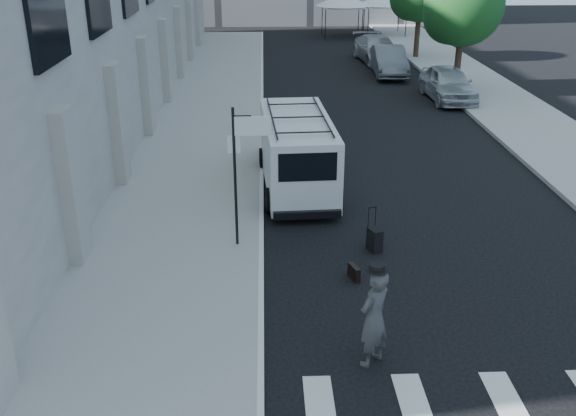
{
  "coord_description": "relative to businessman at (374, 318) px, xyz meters",
  "views": [
    {
      "loc": [
        -1.85,
        -11.26,
        7.37
      ],
      "look_at": [
        -1.34,
        2.76,
        1.3
      ],
      "focal_mm": 40.0,
      "sensor_mm": 36.0,
      "label": 1
    }
  ],
  "objects": [
    {
      "name": "sidewalk_right",
      "position": [
        8.95,
        21.53,
        -0.9
      ],
      "size": [
        4.0,
        56.0,
        0.15
      ],
      "primitive_type": "cube",
      "color": "gray",
      "rests_on": "ground"
    },
    {
      "name": "parked_car_b",
      "position": [
        4.95,
        25.68,
        -0.2
      ],
      "size": [
        1.84,
        4.78,
        1.55
      ],
      "primitive_type": "imported",
      "rotation": [
        0.0,
        0.0,
        -0.04
      ],
      "color": "#5A5D62",
      "rests_on": "ground"
    },
    {
      "name": "suitcase",
      "position": [
        0.78,
        4.53,
        -0.68
      ],
      "size": [
        0.39,
        0.47,
        1.13
      ],
      "rotation": [
        0.0,
        0.0,
        0.38
      ],
      "color": "black",
      "rests_on": "ground"
    },
    {
      "name": "ground",
      "position": [
        -0.05,
        1.53,
        -0.98
      ],
      "size": [
        120.0,
        120.0,
        0.0
      ],
      "primitive_type": "plane",
      "color": "black",
      "rests_on": "ground"
    },
    {
      "name": "parked_car_a",
      "position": [
        6.7,
        19.92,
        -0.19
      ],
      "size": [
        2.02,
        4.7,
        1.58
      ],
      "primitive_type": "imported",
      "rotation": [
        0.0,
        0.0,
        0.03
      ],
      "color": "#ABAFB4",
      "rests_on": "ground"
    },
    {
      "name": "businessman",
      "position": [
        0.0,
        0.0,
        0.0
      ],
      "size": [
        0.84,
        0.83,
        1.95
      ],
      "primitive_type": "imported",
      "rotation": [
        0.0,
        0.0,
        3.9
      ],
      "color": "#39393C",
      "rests_on": "ground"
    },
    {
      "name": "sidewalk_left",
      "position": [
        -4.3,
        17.53,
        -0.9
      ],
      "size": [
        4.5,
        48.0,
        0.15
      ],
      "primitive_type": "cube",
      "color": "gray",
      "rests_on": "ground"
    },
    {
      "name": "tree_near",
      "position": [
        7.45,
        21.68,
        3.0
      ],
      "size": [
        3.8,
        3.83,
        6.03
      ],
      "color": "black",
      "rests_on": "ground"
    },
    {
      "name": "briefcase",
      "position": [
        0.08,
        3.12,
        -0.81
      ],
      "size": [
        0.25,
        0.46,
        0.34
      ],
      "primitive_type": "cube",
      "rotation": [
        0.0,
        0.0,
        0.32
      ],
      "color": "black",
      "rests_on": "ground"
    },
    {
      "name": "tent_left",
      "position": [
        3.95,
        39.53,
        1.73
      ],
      "size": [
        4.0,
        4.0,
        3.2
      ],
      "color": "black",
      "rests_on": "ground"
    },
    {
      "name": "parked_car_c",
      "position": [
        4.95,
        29.63,
        -0.21
      ],
      "size": [
        2.72,
        5.49,
        1.53
      ],
      "primitive_type": "imported",
      "rotation": [
        0.0,
        0.0,
        0.11
      ],
      "color": "#9D9FA4",
      "rests_on": "ground"
    },
    {
      "name": "sign_pole",
      "position": [
        -2.42,
        4.73,
        1.68
      ],
      "size": [
        1.03,
        0.07,
        3.5
      ],
      "color": "black",
      "rests_on": "sidewalk_left"
    },
    {
      "name": "cargo_van",
      "position": [
        -0.96,
        8.99,
        0.19
      ],
      "size": [
        2.36,
        6.05,
        2.25
      ],
      "rotation": [
        0.0,
        0.0,
        0.06
      ],
      "color": "silver",
      "rests_on": "ground"
    }
  ]
}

